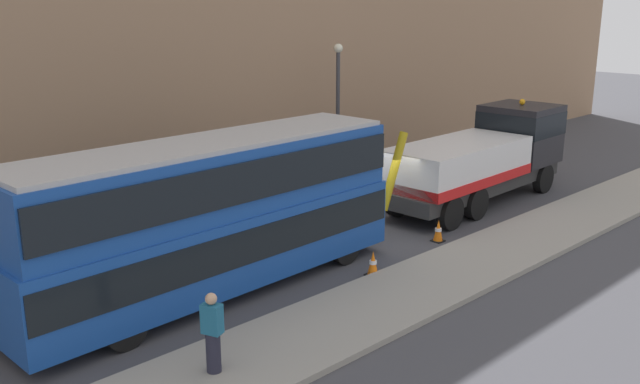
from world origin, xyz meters
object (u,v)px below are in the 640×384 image
(double_decker_bus, at_px, (213,211))
(traffic_cone_near_bus, at_px, (373,264))
(traffic_cone_midway, at_px, (438,231))
(street_lamp, at_px, (338,104))
(recovery_tow_truck, at_px, (483,156))
(pedestrian_onlooker, at_px, (213,334))

(double_decker_bus, height_order, traffic_cone_near_bus, double_decker_bus)
(traffic_cone_midway, bearing_deg, street_lamp, 70.42)
(double_decker_bus, xyz_separation_m, street_lamp, (9.93, 5.29, 1.24))
(traffic_cone_near_bus, xyz_separation_m, street_lamp, (6.11, 7.42, 3.13))
(traffic_cone_midway, bearing_deg, recovery_tow_truck, 18.66)
(double_decker_bus, relative_size, street_lamp, 1.91)
(recovery_tow_truck, distance_m, traffic_cone_near_bus, 9.01)
(traffic_cone_midway, bearing_deg, traffic_cone_near_bus, -172.77)
(street_lamp, bearing_deg, pedestrian_onlooker, -144.78)
(recovery_tow_truck, height_order, pedestrian_onlooker, recovery_tow_truck)
(recovery_tow_truck, xyz_separation_m, street_lamp, (-2.52, 5.27, 1.71))
(pedestrian_onlooker, relative_size, street_lamp, 0.29)
(recovery_tow_truck, xyz_separation_m, traffic_cone_near_bus, (-8.63, -2.15, -1.42))
(pedestrian_onlooker, xyz_separation_m, street_lamp, (12.51, 8.83, 2.49))
(traffic_cone_near_bus, relative_size, traffic_cone_midway, 1.00)
(double_decker_bus, xyz_separation_m, traffic_cone_midway, (7.45, -1.67, -1.89))
(pedestrian_onlooker, bearing_deg, traffic_cone_midway, -10.78)
(recovery_tow_truck, bearing_deg, traffic_cone_near_bus, -167.93)
(street_lamp, bearing_deg, recovery_tow_truck, -64.43)
(recovery_tow_truck, xyz_separation_m, pedestrian_onlooker, (-15.04, -3.56, -0.77))
(recovery_tow_truck, height_order, double_decker_bus, double_decker_bus)
(recovery_tow_truck, height_order, traffic_cone_midway, recovery_tow_truck)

